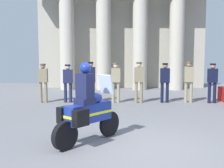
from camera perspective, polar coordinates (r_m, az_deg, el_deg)
The scene contains 11 objects.
ground_plane at distance 6.57m, azimuth 6.25°, elevation -12.63°, with size 28.00×28.00×0.00m, color slate.
colonnade_backdrop at distance 17.27m, azimuth 1.88°, elevation 10.24°, with size 9.99×1.69×6.56m.
officer_in_row_0 at distance 12.62m, azimuth -13.35°, elevation 0.82°, with size 0.38×0.24×1.65m.
officer_in_row_1 at distance 12.47m, azimuth -8.64°, elevation 0.75°, with size 0.38×0.24×1.62m.
officer_in_row_2 at distance 12.37m, azimuth -4.20°, elevation 1.05°, with size 0.38×0.24×1.73m.
officer_in_row_3 at distance 12.25m, azimuth 0.75°, elevation 0.92°, with size 0.38×0.24×1.69m.
officer_in_row_4 at distance 12.26m, azimuth 5.29°, elevation 1.00°, with size 0.38×0.24×1.72m.
officer_in_row_5 at distance 12.49m, azimuth 10.33°, elevation 0.88°, with size 0.38×0.24×1.68m.
officer_in_row_6 at distance 12.72m, azimuth 14.81°, elevation 1.04°, with size 0.38×0.24×1.74m.
officer_in_row_7 at distance 12.87m, azimuth 19.08°, elevation 0.78°, with size 0.38×0.24×1.67m.
motorcycle_with_rider at distance 6.77m, azimuth -5.00°, elevation -5.07°, with size 1.44×1.68×1.90m.
Camera 1 is at (-0.60, -6.19, 2.11)m, focal length 46.67 mm.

